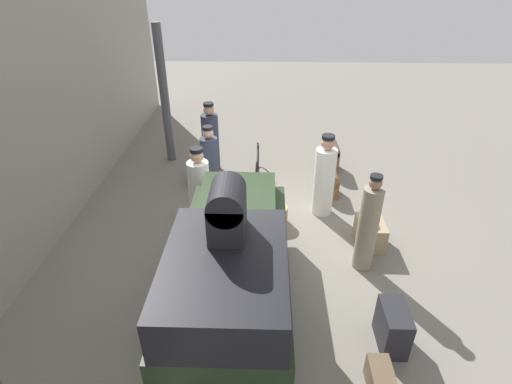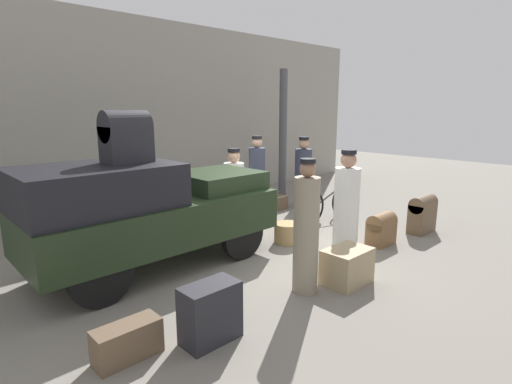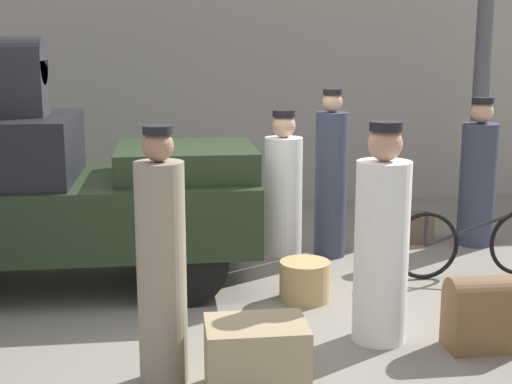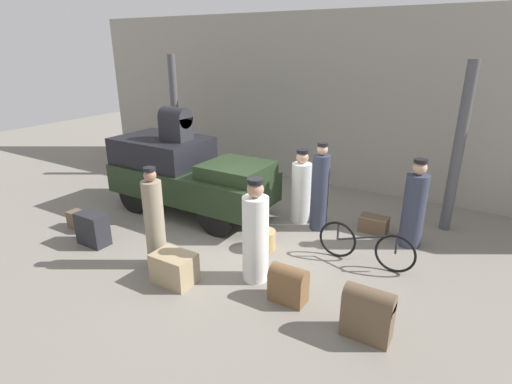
{
  "view_description": "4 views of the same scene",
  "coord_description": "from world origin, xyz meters",
  "px_view_note": "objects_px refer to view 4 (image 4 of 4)",
  "views": [
    {
      "loc": [
        -6.14,
        0.01,
        4.71
      ],
      "look_at": [
        0.2,
        0.2,
        0.95
      ],
      "focal_mm": 28.0,
      "sensor_mm": 36.0,
      "label": 1
    },
    {
      "loc": [
        -4.62,
        -4.88,
        2.44
      ],
      "look_at": [
        0.2,
        0.2,
        0.95
      ],
      "focal_mm": 28.0,
      "sensor_mm": 36.0,
      "label": 2
    },
    {
      "loc": [
        -0.62,
        -6.38,
        2.32
      ],
      "look_at": [
        0.2,
        0.2,
        0.95
      ],
      "focal_mm": 50.0,
      "sensor_mm": 36.0,
      "label": 3
    },
    {
      "loc": [
        4.02,
        -6.1,
        3.68
      ],
      "look_at": [
        0.2,
        0.2,
        0.95
      ],
      "focal_mm": 28.0,
      "sensor_mm": 36.0,
      "label": 4
    }
  ],
  "objects_px": {
    "porter_lifting_near_truck": "(301,190)",
    "trunk_on_truck_roof": "(176,123)",
    "wicker_basket": "(263,240)",
    "suitcase_tan_flat": "(174,268)",
    "porter_carrying_trunk": "(414,207)",
    "trunk_barrel_dark": "(368,312)",
    "trunk_wicker_pale": "(82,221)",
    "bicycle": "(365,246)",
    "conductor_in_dark_uniform": "(154,222)",
    "porter_with_bicycle": "(320,190)",
    "trunk_large_brown": "(288,283)",
    "suitcase_black_upright": "(374,224)",
    "suitcase_small_leather": "(93,229)",
    "porter_standing_middle": "(255,235)",
    "truck": "(187,173)"
  },
  "relations": [
    {
      "from": "porter_lifting_near_truck",
      "to": "trunk_wicker_pale",
      "type": "relative_size",
      "value": 2.47
    },
    {
      "from": "porter_carrying_trunk",
      "to": "suitcase_black_upright",
      "type": "xyz_separation_m",
      "value": [
        -0.76,
        0.22,
        -0.62
      ]
    },
    {
      "from": "trunk_on_truck_roof",
      "to": "suitcase_black_upright",
      "type": "bearing_deg",
      "value": 15.06
    },
    {
      "from": "porter_carrying_trunk",
      "to": "suitcase_small_leather",
      "type": "height_order",
      "value": "porter_carrying_trunk"
    },
    {
      "from": "suitcase_tan_flat",
      "to": "suitcase_black_upright",
      "type": "xyz_separation_m",
      "value": [
        2.26,
        3.57,
        -0.08
      ]
    },
    {
      "from": "trunk_barrel_dark",
      "to": "trunk_wicker_pale",
      "type": "bearing_deg",
      "value": 178.36
    },
    {
      "from": "truck",
      "to": "suitcase_small_leather",
      "type": "relative_size",
      "value": 5.92
    },
    {
      "from": "porter_with_bicycle",
      "to": "trunk_on_truck_roof",
      "type": "distance_m",
      "value": 3.49
    },
    {
      "from": "trunk_wicker_pale",
      "to": "conductor_in_dark_uniform",
      "type": "bearing_deg",
      "value": -5.88
    },
    {
      "from": "suitcase_black_upright",
      "to": "trunk_barrel_dark",
      "type": "bearing_deg",
      "value": -75.83
    },
    {
      "from": "conductor_in_dark_uniform",
      "to": "trunk_wicker_pale",
      "type": "relative_size",
      "value": 2.75
    },
    {
      "from": "trunk_barrel_dark",
      "to": "suitcase_black_upright",
      "type": "xyz_separation_m",
      "value": [
        -0.82,
        3.25,
        -0.23
      ]
    },
    {
      "from": "bicycle",
      "to": "porter_with_bicycle",
      "type": "relative_size",
      "value": 0.93
    },
    {
      "from": "truck",
      "to": "suitcase_tan_flat",
      "type": "relative_size",
      "value": 5.54
    },
    {
      "from": "trunk_wicker_pale",
      "to": "porter_lifting_near_truck",
      "type": "bearing_deg",
      "value": 36.46
    },
    {
      "from": "porter_lifting_near_truck",
      "to": "trunk_on_truck_roof",
      "type": "bearing_deg",
      "value": -162.61
    },
    {
      "from": "porter_standing_middle",
      "to": "suitcase_tan_flat",
      "type": "xyz_separation_m",
      "value": [
        -1.09,
        -0.77,
        -0.55
      ]
    },
    {
      "from": "conductor_in_dark_uniform",
      "to": "porter_with_bicycle",
      "type": "bearing_deg",
      "value": 57.35
    },
    {
      "from": "trunk_on_truck_roof",
      "to": "suitcase_tan_flat",
      "type": "bearing_deg",
      "value": -50.67
    },
    {
      "from": "wicker_basket",
      "to": "suitcase_black_upright",
      "type": "height_order",
      "value": "wicker_basket"
    },
    {
      "from": "trunk_wicker_pale",
      "to": "bicycle",
      "type": "bearing_deg",
      "value": 16.85
    },
    {
      "from": "porter_carrying_trunk",
      "to": "suitcase_tan_flat",
      "type": "xyz_separation_m",
      "value": [
        -3.03,
        -3.35,
        -0.54
      ]
    },
    {
      "from": "suitcase_small_leather",
      "to": "trunk_barrel_dark",
      "type": "height_order",
      "value": "trunk_barrel_dark"
    },
    {
      "from": "bicycle",
      "to": "truck",
      "type": "bearing_deg",
      "value": 176.6
    },
    {
      "from": "porter_carrying_trunk",
      "to": "trunk_barrel_dark",
      "type": "xyz_separation_m",
      "value": [
        0.06,
        -3.03,
        -0.39
      ]
    },
    {
      "from": "porter_with_bicycle",
      "to": "suitcase_black_upright",
      "type": "distance_m",
      "value": 1.34
    },
    {
      "from": "trunk_on_truck_roof",
      "to": "suitcase_small_leather",
      "type": "bearing_deg",
      "value": -96.84
    },
    {
      "from": "bicycle",
      "to": "porter_carrying_trunk",
      "type": "height_order",
      "value": "porter_carrying_trunk"
    },
    {
      "from": "wicker_basket",
      "to": "porter_lifting_near_truck",
      "type": "height_order",
      "value": "porter_lifting_near_truck"
    },
    {
      "from": "conductor_in_dark_uniform",
      "to": "trunk_barrel_dark",
      "type": "height_order",
      "value": "conductor_in_dark_uniform"
    },
    {
      "from": "wicker_basket",
      "to": "porter_with_bicycle",
      "type": "height_order",
      "value": "porter_with_bicycle"
    },
    {
      "from": "porter_with_bicycle",
      "to": "truck",
      "type": "bearing_deg",
      "value": -167.04
    },
    {
      "from": "wicker_basket",
      "to": "suitcase_tan_flat",
      "type": "xyz_separation_m",
      "value": [
        -0.67,
        -1.74,
        0.07
      ]
    },
    {
      "from": "bicycle",
      "to": "suitcase_black_upright",
      "type": "bearing_deg",
      "value": 99.36
    },
    {
      "from": "wicker_basket",
      "to": "suitcase_tan_flat",
      "type": "bearing_deg",
      "value": -111.04
    },
    {
      "from": "porter_standing_middle",
      "to": "trunk_barrel_dark",
      "type": "height_order",
      "value": "porter_standing_middle"
    },
    {
      "from": "truck",
      "to": "porter_with_bicycle",
      "type": "bearing_deg",
      "value": 12.96
    },
    {
      "from": "trunk_wicker_pale",
      "to": "suitcase_tan_flat",
      "type": "relative_size",
      "value": 0.96
    },
    {
      "from": "wicker_basket",
      "to": "trunk_large_brown",
      "type": "xyz_separation_m",
      "value": [
        1.16,
        -1.24,
        0.12
      ]
    },
    {
      "from": "truck",
      "to": "trunk_wicker_pale",
      "type": "bearing_deg",
      "value": -123.6
    },
    {
      "from": "truck",
      "to": "conductor_in_dark_uniform",
      "type": "distance_m",
      "value": 2.46
    },
    {
      "from": "porter_carrying_trunk",
      "to": "suitcase_small_leather",
      "type": "xyz_separation_m",
      "value": [
        -5.29,
        -3.17,
        -0.47
      ]
    },
    {
      "from": "bicycle",
      "to": "suitcase_black_upright",
      "type": "distance_m",
      "value": 1.43
    },
    {
      "from": "bicycle",
      "to": "porter_with_bicycle",
      "type": "height_order",
      "value": "porter_with_bicycle"
    },
    {
      "from": "trunk_large_brown",
      "to": "suitcase_black_upright",
      "type": "relative_size",
      "value": 1.02
    },
    {
      "from": "porter_with_bicycle",
      "to": "suitcase_tan_flat",
      "type": "bearing_deg",
      "value": -111.33
    },
    {
      "from": "wicker_basket",
      "to": "suitcase_small_leather",
      "type": "distance_m",
      "value": 3.32
    },
    {
      "from": "porter_carrying_trunk",
      "to": "trunk_barrel_dark",
      "type": "distance_m",
      "value": 3.05
    },
    {
      "from": "porter_carrying_trunk",
      "to": "suitcase_black_upright",
      "type": "distance_m",
      "value": 1.01
    },
    {
      "from": "trunk_wicker_pale",
      "to": "suitcase_black_upright",
      "type": "distance_m",
      "value": 6.13
    }
  ]
}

